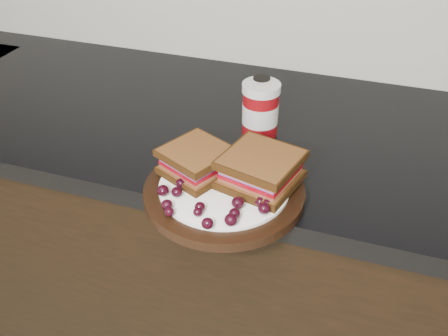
# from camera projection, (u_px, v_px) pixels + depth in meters

# --- Properties ---
(base_cabinets) EXTENTS (3.96, 0.58, 0.86)m
(base_cabinets) POSITION_uv_depth(u_px,v_px,m) (261.00, 277.00, 1.34)
(base_cabinets) COLOR black
(base_cabinets) RESTS_ON ground_plane
(countertop) EXTENTS (3.98, 0.60, 0.04)m
(countertop) POSITION_uv_depth(u_px,v_px,m) (270.00, 134.00, 1.08)
(countertop) COLOR black
(countertop) RESTS_ON base_cabinets
(plate) EXTENTS (0.28, 0.28, 0.02)m
(plate) POSITION_uv_depth(u_px,v_px,m) (224.00, 192.00, 0.87)
(plate) COLOR black
(plate) RESTS_ON countertop
(sandwich_left) EXTENTS (0.14, 0.14, 0.05)m
(sandwich_left) POSITION_uv_depth(u_px,v_px,m) (197.00, 161.00, 0.88)
(sandwich_left) COLOR brown
(sandwich_left) RESTS_ON plate
(sandwich_right) EXTENTS (0.15, 0.15, 0.06)m
(sandwich_right) POSITION_uv_depth(u_px,v_px,m) (261.00, 170.00, 0.85)
(sandwich_right) COLOR brown
(sandwich_right) RESTS_ON plate
(grape_0) EXTENTS (0.02, 0.02, 0.02)m
(grape_0) POSITION_uv_depth(u_px,v_px,m) (163.00, 190.00, 0.83)
(grape_0) COLOR black
(grape_0) RESTS_ON plate
(grape_1) EXTENTS (0.02, 0.02, 0.02)m
(grape_1) POSITION_uv_depth(u_px,v_px,m) (177.00, 192.00, 0.83)
(grape_1) COLOR black
(grape_1) RESTS_ON plate
(grape_2) EXTENTS (0.02, 0.02, 0.02)m
(grape_2) POSITION_uv_depth(u_px,v_px,m) (167.00, 205.00, 0.80)
(grape_2) COLOR black
(grape_2) RESTS_ON plate
(grape_3) EXTENTS (0.02, 0.02, 0.02)m
(grape_3) POSITION_uv_depth(u_px,v_px,m) (169.00, 212.00, 0.79)
(grape_3) COLOR black
(grape_3) RESTS_ON plate
(grape_4) EXTENTS (0.02, 0.02, 0.02)m
(grape_4) POSITION_uv_depth(u_px,v_px,m) (200.00, 207.00, 0.80)
(grape_4) COLOR black
(grape_4) RESTS_ON plate
(grape_5) EXTENTS (0.02, 0.02, 0.01)m
(grape_5) POSITION_uv_depth(u_px,v_px,m) (198.00, 212.00, 0.79)
(grape_5) COLOR black
(grape_5) RESTS_ON plate
(grape_6) EXTENTS (0.02, 0.02, 0.02)m
(grape_6) POSITION_uv_depth(u_px,v_px,m) (207.00, 223.00, 0.77)
(grape_6) COLOR black
(grape_6) RESTS_ON plate
(grape_7) EXTENTS (0.02, 0.02, 0.02)m
(grape_7) POSITION_uv_depth(u_px,v_px,m) (231.00, 220.00, 0.77)
(grape_7) COLOR black
(grape_7) RESTS_ON plate
(grape_8) EXTENTS (0.02, 0.02, 0.02)m
(grape_8) POSITION_uv_depth(u_px,v_px,m) (235.00, 214.00, 0.78)
(grape_8) COLOR black
(grape_8) RESTS_ON plate
(grape_9) EXTENTS (0.02, 0.02, 0.02)m
(grape_9) POSITION_uv_depth(u_px,v_px,m) (238.00, 203.00, 0.81)
(grape_9) COLOR black
(grape_9) RESTS_ON plate
(grape_10) EXTENTS (0.02, 0.02, 0.02)m
(grape_10) POSITION_uv_depth(u_px,v_px,m) (264.00, 208.00, 0.79)
(grape_10) COLOR black
(grape_10) RESTS_ON plate
(grape_11) EXTENTS (0.02, 0.02, 0.02)m
(grape_11) POSITION_uv_depth(u_px,v_px,m) (260.00, 202.00, 0.81)
(grape_11) COLOR black
(grape_11) RESTS_ON plate
(grape_12) EXTENTS (0.02, 0.02, 0.02)m
(grape_12) POSITION_uv_depth(u_px,v_px,m) (267.00, 204.00, 0.81)
(grape_12) COLOR black
(grape_12) RESTS_ON plate
(grape_13) EXTENTS (0.02, 0.02, 0.02)m
(grape_13) POSITION_uv_depth(u_px,v_px,m) (279.00, 189.00, 0.84)
(grape_13) COLOR black
(grape_13) RESTS_ON plate
(grape_14) EXTENTS (0.02, 0.02, 0.02)m
(grape_14) POSITION_uv_depth(u_px,v_px,m) (275.00, 181.00, 0.86)
(grape_14) COLOR black
(grape_14) RESTS_ON plate
(grape_15) EXTENTS (0.02, 0.02, 0.02)m
(grape_15) POSITION_uv_depth(u_px,v_px,m) (253.00, 182.00, 0.85)
(grape_15) COLOR black
(grape_15) RESTS_ON plate
(grape_16) EXTENTS (0.02, 0.02, 0.01)m
(grape_16) POSITION_uv_depth(u_px,v_px,m) (211.00, 158.00, 0.91)
(grape_16) COLOR black
(grape_16) RESTS_ON plate
(grape_17) EXTENTS (0.02, 0.02, 0.02)m
(grape_17) POSITION_uv_depth(u_px,v_px,m) (210.00, 163.00, 0.90)
(grape_17) COLOR black
(grape_17) RESTS_ON plate
(grape_18) EXTENTS (0.02, 0.02, 0.02)m
(grape_18) POSITION_uv_depth(u_px,v_px,m) (187.00, 160.00, 0.91)
(grape_18) COLOR black
(grape_18) RESTS_ON plate
(grape_19) EXTENTS (0.02, 0.02, 0.02)m
(grape_19) POSITION_uv_depth(u_px,v_px,m) (192.00, 163.00, 0.90)
(grape_19) COLOR black
(grape_19) RESTS_ON plate
(grape_20) EXTENTS (0.02, 0.02, 0.02)m
(grape_20) POSITION_uv_depth(u_px,v_px,m) (185.00, 180.00, 0.86)
(grape_20) COLOR black
(grape_20) RESTS_ON plate
(grape_21) EXTENTS (0.02, 0.02, 0.02)m
(grape_21) POSITION_uv_depth(u_px,v_px,m) (181.00, 183.00, 0.85)
(grape_21) COLOR black
(grape_21) RESTS_ON plate
(grape_22) EXTENTS (0.02, 0.02, 0.01)m
(grape_22) POSITION_uv_depth(u_px,v_px,m) (207.00, 169.00, 0.89)
(grape_22) COLOR black
(grape_22) RESTS_ON plate
(grape_23) EXTENTS (0.02, 0.02, 0.02)m
(grape_23) POSITION_uv_depth(u_px,v_px,m) (187.00, 162.00, 0.90)
(grape_23) COLOR black
(grape_23) RESTS_ON plate
(grape_24) EXTENTS (0.02, 0.02, 0.02)m
(grape_24) POSITION_uv_depth(u_px,v_px,m) (185.00, 171.00, 0.88)
(grape_24) COLOR black
(grape_24) RESTS_ON plate
(condiment_jar) EXTENTS (0.08, 0.08, 0.11)m
(condiment_jar) POSITION_uv_depth(u_px,v_px,m) (260.00, 109.00, 1.01)
(condiment_jar) COLOR maroon
(condiment_jar) RESTS_ON countertop
(oil_bottle) EXTENTS (0.05, 0.05, 0.12)m
(oil_bottle) POSITION_uv_depth(u_px,v_px,m) (261.00, 104.00, 1.03)
(oil_bottle) COLOR #432806
(oil_bottle) RESTS_ON countertop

